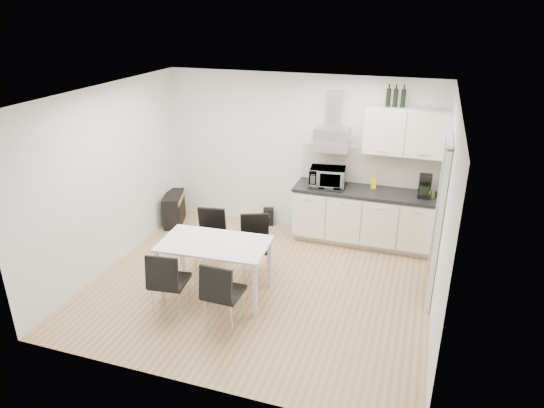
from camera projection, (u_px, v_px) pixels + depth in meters
The scene contains 15 objects.
ground at pixel (260, 285), 6.69m from camera, with size 4.50×4.50×0.00m, color tan.
wall_back at pixel (300, 154), 7.94m from camera, with size 4.50×0.10×2.60m, color white.
wall_front at pixel (186, 274), 4.43m from camera, with size 4.50×0.10×2.60m, color white.
wall_left at pixel (109, 179), 6.84m from camera, with size 0.10×4.00×2.60m, color white.
wall_right at pixel (444, 220), 5.54m from camera, with size 0.10×4.00×2.60m, color white.
ceiling at pixel (258, 95), 5.69m from camera, with size 4.50×4.50×0.00m, color white.
doorway at pixel (438, 221), 6.13m from camera, with size 0.08×1.04×2.10m, color white.
kitchenette at pixel (368, 195), 7.55m from camera, with size 2.22×0.64×2.52m.
dining_table at pixel (214, 248), 6.25m from camera, with size 1.44×0.88×0.75m.
chair_far_left at pixel (209, 241), 6.94m from camera, with size 0.44×0.50×0.88m, color black, non-canonical shape.
chair_far_right at pixel (255, 248), 6.76m from camera, with size 0.44×0.50×0.88m, color black, non-canonical shape.
chair_near_left at pixel (170, 282), 5.93m from camera, with size 0.44×0.50×0.88m, color black, non-canonical shape.
chair_near_right at pixel (224, 293), 5.70m from camera, with size 0.44×0.50×0.88m, color black, non-canonical shape.
guitar_amp at pixel (174, 209), 8.44m from camera, with size 0.47×0.71×0.55m.
floor_speaker at pixel (268, 217), 8.45m from camera, with size 0.18×0.16×0.29m, color black.
Camera 1 is at (1.95, -5.40, 3.60)m, focal length 32.00 mm.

